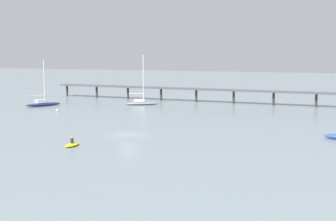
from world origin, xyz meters
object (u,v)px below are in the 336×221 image
Objects in this scene: sailboat_navy at (43,103)px; sailboat_gray at (141,102)px; dinghy_yellow at (72,144)px; mooring_buoy_near at (57,110)px; pier at (280,88)px.

sailboat_navy is 0.90× the size of sailboat_gray.
dinghy_yellow is (28.15, -35.15, -0.38)m from sailboat_navy.
mooring_buoy_near is (-19.98, 27.83, 0.05)m from dinghy_yellow.
pier is at bearing 18.00° from sailboat_gray.
pier is 30.33× the size of dinghy_yellow.
mooring_buoy_near is at bearing -145.65° from pier.
sailboat_gray reaches higher than dinghy_yellow.
mooring_buoy_near is at bearing -41.84° from sailboat_navy.
sailboat_gray is at bearing 103.23° from dinghy_yellow.
dinghy_yellow is at bearing -54.33° from mooring_buoy_near.
pier reaches higher than mooring_buoy_near.
mooring_buoy_near is (-9.63, -16.21, -0.35)m from sailboat_gray.
dinghy_yellow is at bearing -107.38° from pier.
sailboat_gray is 19.30× the size of mooring_buoy_near.
dinghy_yellow is at bearing -76.77° from sailboat_gray.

